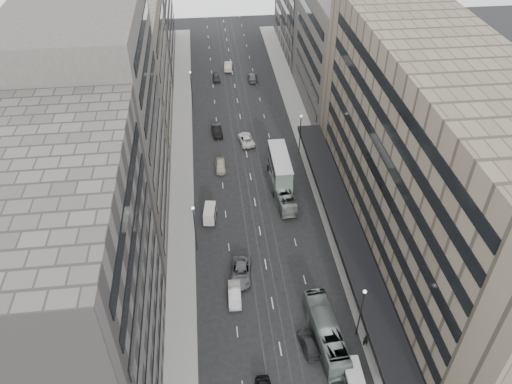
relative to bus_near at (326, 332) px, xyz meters
name	(u,v)px	position (x,y,z in m)	size (l,w,h in m)	color
ground	(273,309)	(-5.67, 5.36, -1.65)	(220.00, 220.00, 0.00)	black
sidewalk_right	(308,146)	(6.33, 42.86, -1.58)	(4.00, 125.00, 0.15)	gray
sidewalk_left	(182,153)	(-17.67, 42.86, -1.58)	(4.00, 125.00, 0.15)	gray
department_store	(433,170)	(15.78, 13.36, 13.30)	(19.20, 60.00, 30.00)	#786B57
building_right_mid	(345,53)	(15.83, 57.36, 10.35)	(15.00, 28.00, 24.00)	#4B4641
building_left_a	(66,297)	(-27.17, -2.64, 13.35)	(15.00, 28.00, 30.00)	#625C58
building_left_b	(99,131)	(-27.17, 24.36, 15.35)	(15.00, 26.00, 34.00)	#4B4641
building_left_c	(124,74)	(-27.17, 51.36, 10.85)	(15.00, 28.00, 25.00)	gray
building_left_d	(136,6)	(-27.17, 84.36, 12.35)	(15.00, 38.00, 28.00)	#625C58
lamp_right_near	(362,308)	(4.03, 0.36, 3.55)	(0.44, 0.44, 8.32)	#262628
lamp_right_far	(300,130)	(4.03, 40.36, 3.55)	(0.44, 0.44, 8.32)	#262628
lamp_left_near	(194,224)	(-15.37, 17.36, 3.55)	(0.44, 0.44, 8.32)	#262628
lamp_left_far	(191,85)	(-15.37, 60.36, 3.55)	(0.44, 0.44, 8.32)	#262628
bus_near	(326,332)	(0.00, 0.00, 0.00)	(2.77, 11.85, 3.30)	gray
bus_far	(282,193)	(-1.17, 27.48, -0.19)	(2.46, 10.51, 2.93)	gray
double_decker	(280,169)	(-0.90, 31.99, 1.40)	(3.24, 10.34, 5.65)	slate
vw_microbus	(353,378)	(1.74, -6.24, -0.29)	(2.16, 4.56, 2.44)	#4D5254
panel_van	(210,213)	(-13.18, 23.84, -0.35)	(2.25, 3.93, 2.35)	beige
sedan_1	(235,294)	(-10.55, 7.73, -0.88)	(1.64, 4.69, 1.55)	silver
sedan_2	(241,272)	(-9.37, 11.48, -0.83)	(2.72, 5.89, 1.64)	#5A5A5D
sedan_3	(309,343)	(-2.23, -0.65, -0.97)	(1.91, 4.69, 1.36)	#262528
sedan_4	(220,166)	(-10.77, 37.21, -0.89)	(1.79, 4.46, 1.52)	#BFB59E
sedan_5	(217,130)	(-10.77, 49.09, -0.84)	(1.72, 4.94, 1.63)	black
sedan_6	(246,139)	(-5.36, 45.43, -0.89)	(2.53, 5.49, 1.53)	silver
sedan_7	(253,77)	(-1.29, 71.86, -0.91)	(2.07, 5.10, 1.48)	#4F4F51
sedan_8	(216,78)	(-9.72, 72.71, -0.98)	(1.59, 3.96, 1.35)	#272729
sedan_9	(228,66)	(-6.53, 78.47, -0.79)	(1.82, 5.22, 1.72)	#BCAD9C
pedestrian	(366,340)	(4.60, -1.38, -0.52)	(0.71, 0.47, 1.96)	black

